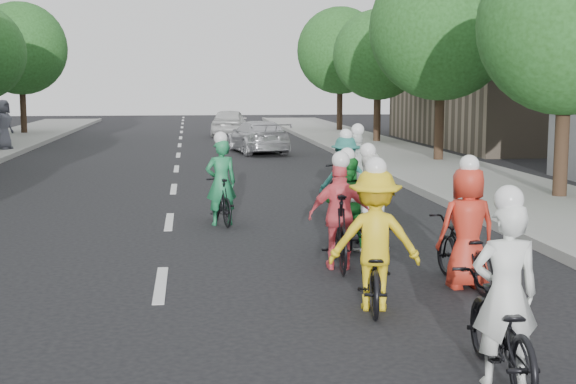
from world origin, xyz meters
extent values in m
plane|color=black|center=(0.00, 0.00, 0.00)|extent=(120.00, 120.00, 0.00)
cube|color=gray|center=(8.00, 10.00, 0.07)|extent=(4.00, 80.00, 0.15)
cube|color=#999993|center=(6.05, 10.00, 0.09)|extent=(0.18, 80.00, 0.18)
cube|color=gray|center=(16.00, 24.00, 4.00)|extent=(10.00, 14.00, 8.00)
cylinder|color=black|center=(-8.20, 33.00, 1.24)|extent=(0.32, 0.32, 2.48)
sphere|color=#204918|center=(-8.20, 33.00, 4.53)|extent=(4.80, 4.80, 4.80)
cylinder|color=black|center=(8.80, 6.60, 1.14)|extent=(0.32, 0.32, 2.27)
sphere|color=#204918|center=(8.80, 6.60, 3.97)|extent=(4.00, 4.00, 4.00)
cylinder|color=black|center=(8.80, 15.60, 1.24)|extent=(0.32, 0.32, 2.48)
sphere|color=#204918|center=(8.80, 15.60, 4.53)|extent=(4.80, 4.80, 4.80)
cylinder|color=black|center=(8.80, 24.60, 1.14)|extent=(0.32, 0.32, 2.27)
sphere|color=#204918|center=(8.80, 24.60, 3.97)|extent=(4.00, 4.00, 4.00)
cylinder|color=black|center=(8.80, 33.60, 1.24)|extent=(0.32, 0.32, 2.48)
sphere|color=#204918|center=(8.80, 33.60, 4.53)|extent=(4.80, 4.80, 4.80)
imported|color=black|center=(3.17, -3.92, 0.48)|extent=(0.75, 1.85, 0.95)
imported|color=silver|center=(3.17, -4.02, 0.83)|extent=(0.63, 0.44, 1.66)
sphere|color=white|center=(3.17, -4.02, 1.68)|extent=(0.26, 0.26, 0.26)
imported|color=black|center=(2.95, 2.15, 0.53)|extent=(0.64, 1.80, 1.06)
imported|color=#1D832E|center=(2.95, 2.05, 0.76)|extent=(0.78, 0.63, 1.51)
sphere|color=white|center=(2.95, 2.05, 1.53)|extent=(0.26, 0.26, 0.26)
imported|color=black|center=(2.58, -1.38, 0.45)|extent=(0.88, 1.78, 0.89)
imported|color=yellow|center=(2.58, -1.48, 0.84)|extent=(1.18, 0.81, 1.68)
sphere|color=white|center=(2.58, -1.48, 1.70)|extent=(0.26, 0.26, 0.26)
imported|color=black|center=(2.57, 0.74, 0.56)|extent=(0.68, 1.91, 1.13)
imported|color=#F85762|center=(2.57, 0.64, 0.79)|extent=(0.95, 0.46, 1.57)
sphere|color=white|center=(2.57, 0.64, 1.59)|extent=(0.26, 0.26, 0.26)
imported|color=black|center=(4.02, -0.54, 0.46)|extent=(0.78, 1.80, 0.92)
imported|color=red|center=(4.02, -0.64, 0.81)|extent=(0.84, 0.59, 1.62)
sphere|color=white|center=(4.02, -0.64, 1.64)|extent=(0.26, 0.26, 0.26)
imported|color=black|center=(1.00, 4.64, 0.45)|extent=(0.71, 1.57, 0.91)
imported|color=#217B4A|center=(1.00, 4.54, 0.82)|extent=(0.66, 0.50, 1.64)
sphere|color=white|center=(1.00, 4.54, 1.66)|extent=(0.26, 0.26, 0.26)
imported|color=black|center=(3.23, 1.92, 0.43)|extent=(0.70, 1.68, 0.86)
imported|color=white|center=(3.23, 1.82, 0.80)|extent=(0.82, 0.67, 1.60)
sphere|color=white|center=(3.23, 1.82, 1.62)|extent=(0.26, 0.26, 0.26)
imported|color=black|center=(3.50, 5.11, 0.55)|extent=(0.85, 1.91, 1.11)
imported|color=#236A61|center=(3.50, 5.01, 0.83)|extent=(1.16, 0.80, 1.65)
sphere|color=white|center=(3.50, 5.01, 1.67)|extent=(0.26, 0.26, 0.26)
imported|color=black|center=(3.76, 5.18, 0.40)|extent=(0.65, 1.55, 0.79)
imported|color=white|center=(3.76, 5.08, 0.88)|extent=(1.06, 0.51, 1.75)
sphere|color=white|center=(3.76, 5.08, 1.77)|extent=(0.26, 0.26, 0.26)
imported|color=#BCBCC1|center=(3.07, 20.62, 0.64)|extent=(2.52, 4.63, 1.27)
imported|color=silver|center=(2.53, 31.07, 0.71)|extent=(2.27, 4.38, 1.42)
imported|color=#50515E|center=(-6.77, 21.84, 1.12)|extent=(0.87, 1.08, 1.93)
camera|label=1|loc=(0.41, -10.63, 2.68)|focal=50.00mm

